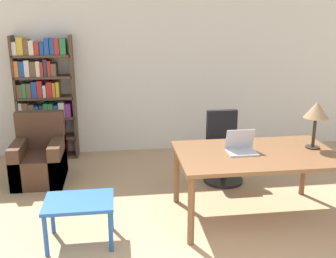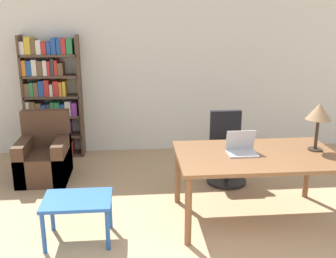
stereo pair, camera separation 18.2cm
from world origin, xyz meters
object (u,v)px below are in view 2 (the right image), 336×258
bookshelf (50,99)px  side_table_blue (77,205)px  desk (257,161)px  armchair (45,158)px  table_lamp (319,113)px  laptop (241,148)px  office_chair (226,151)px

bookshelf → side_table_blue: bearing=-74.4°
desk → bookshelf: bookshelf is taller
armchair → table_lamp: bearing=-21.8°
desk → laptop: laptop is taller
office_chair → armchair: office_chair is taller
laptop → armchair: (-2.43, 1.35, -0.53)m
side_table_blue → armchair: size_ratio=0.74×
table_lamp → side_table_blue: table_lamp is taller
laptop → office_chair: size_ratio=0.33×
side_table_blue → armchair: (-0.68, 1.67, -0.10)m
office_chair → side_table_blue: (-1.85, -1.35, -0.03)m
side_table_blue → armchair: 1.80m
armchair → side_table_blue: bearing=-67.9°
office_chair → side_table_blue: size_ratio=1.43×
office_chair → armchair: 2.55m
office_chair → laptop: bearing=-95.2°
armchair → bookshelf: bearing=93.2°
laptop → table_lamp: 0.93m
side_table_blue → bookshelf: bearing=105.6°
laptop → table_lamp: size_ratio=0.60×
office_chair → armchair: size_ratio=1.05×
table_lamp → bookshelf: bearing=145.9°
desk → armchair: armchair is taller
table_lamp → side_table_blue: (-2.61, -0.35, -0.81)m
armchair → office_chair: bearing=-7.3°
table_lamp → armchair: bearing=158.2°
table_lamp → office_chair: bearing=127.5°
office_chair → armchair: (-2.52, 0.32, -0.13)m
laptop → office_chair: 1.11m
table_lamp → side_table_blue: 2.75m
desk → laptop: size_ratio=5.47×
laptop → bookshelf: (-2.48, 2.29, 0.11)m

